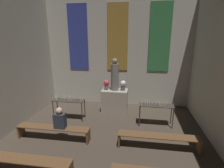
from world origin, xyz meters
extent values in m
cube|color=#B2AD9E|center=(0.00, 10.17, 2.70)|extent=(7.03, 0.12, 5.41)
cube|color=navy|center=(-1.90, 10.09, 3.24)|extent=(0.95, 0.03, 3.03)
cube|color=olive|center=(0.00, 10.09, 3.24)|extent=(0.95, 0.03, 3.03)
cube|color=#33723F|center=(1.90, 10.09, 3.24)|extent=(0.95, 0.03, 3.03)
cube|color=gray|center=(0.00, 9.16, 0.49)|extent=(1.14, 0.69, 0.99)
cylinder|color=slate|center=(0.00, 9.16, 1.57)|extent=(0.34, 0.34, 1.17)
sphere|color=slate|center=(0.00, 9.16, 2.28)|extent=(0.24, 0.24, 0.24)
cylinder|color=#4C5666|center=(-0.37, 9.16, 1.11)|extent=(0.18, 0.18, 0.24)
sphere|color=#DB3342|center=(-0.37, 9.16, 1.31)|extent=(0.24, 0.24, 0.24)
cylinder|color=#4C5666|center=(0.37, 9.16, 1.11)|extent=(0.18, 0.18, 0.24)
sphere|color=silver|center=(0.37, 9.16, 1.31)|extent=(0.24, 0.24, 0.24)
cube|color=#332D28|center=(-1.73, 8.06, 0.81)|extent=(1.26, 0.43, 0.02)
cylinder|color=#332D28|center=(-2.33, 7.88, 0.40)|extent=(0.04, 0.04, 0.80)
cylinder|color=#332D28|center=(-1.13, 7.88, 0.40)|extent=(0.04, 0.04, 0.80)
cylinder|color=#332D28|center=(-2.33, 8.25, 0.40)|extent=(0.04, 0.04, 0.80)
cylinder|color=#332D28|center=(-1.13, 8.25, 0.40)|extent=(0.04, 0.04, 0.80)
cylinder|color=silver|center=(-2.22, 8.01, 0.90)|extent=(0.02, 0.02, 0.17)
sphere|color=#F9CC4C|center=(-2.22, 8.01, 1.00)|extent=(0.02, 0.02, 0.02)
cylinder|color=silver|center=(-1.72, 8.19, 0.87)|extent=(0.02, 0.02, 0.10)
sphere|color=#F9CC4C|center=(-1.72, 8.19, 0.93)|extent=(0.02, 0.02, 0.02)
cylinder|color=silver|center=(-1.71, 8.23, 0.87)|extent=(0.02, 0.02, 0.11)
sphere|color=#F9CC4C|center=(-1.71, 8.23, 0.94)|extent=(0.02, 0.02, 0.02)
cylinder|color=silver|center=(-1.62, 8.04, 0.90)|extent=(0.02, 0.02, 0.17)
sphere|color=#F9CC4C|center=(-1.62, 8.04, 1.00)|extent=(0.02, 0.02, 0.02)
cylinder|color=silver|center=(-1.95, 8.14, 0.90)|extent=(0.02, 0.02, 0.16)
sphere|color=#F9CC4C|center=(-1.95, 8.14, 0.99)|extent=(0.02, 0.02, 0.02)
cylinder|color=silver|center=(-2.29, 8.08, 0.89)|extent=(0.02, 0.02, 0.14)
sphere|color=#F9CC4C|center=(-2.29, 8.08, 0.97)|extent=(0.02, 0.02, 0.02)
cylinder|color=silver|center=(-1.29, 8.24, 0.88)|extent=(0.02, 0.02, 0.12)
sphere|color=#F9CC4C|center=(-1.29, 8.24, 0.95)|extent=(0.02, 0.02, 0.02)
cylinder|color=silver|center=(-2.22, 8.07, 0.87)|extent=(0.02, 0.02, 0.11)
sphere|color=#F9CC4C|center=(-2.22, 8.07, 0.94)|extent=(0.02, 0.02, 0.02)
cylinder|color=silver|center=(-1.68, 8.19, 0.88)|extent=(0.02, 0.02, 0.13)
sphere|color=#F9CC4C|center=(-1.68, 8.19, 0.96)|extent=(0.02, 0.02, 0.02)
cylinder|color=silver|center=(-1.70, 8.16, 0.89)|extent=(0.02, 0.02, 0.14)
sphere|color=#F9CC4C|center=(-1.70, 8.16, 0.97)|extent=(0.02, 0.02, 0.02)
cylinder|color=silver|center=(-1.53, 8.14, 0.89)|extent=(0.02, 0.02, 0.15)
sphere|color=#F9CC4C|center=(-1.53, 8.14, 0.98)|extent=(0.02, 0.02, 0.02)
cylinder|color=silver|center=(-2.08, 8.18, 0.86)|extent=(0.02, 0.02, 0.09)
sphere|color=#F9CC4C|center=(-2.08, 8.18, 0.92)|extent=(0.02, 0.02, 0.02)
cylinder|color=silver|center=(-1.15, 8.08, 0.88)|extent=(0.02, 0.02, 0.13)
sphere|color=#F9CC4C|center=(-1.15, 8.08, 0.96)|extent=(0.02, 0.02, 0.02)
cylinder|color=silver|center=(-1.73, 8.06, 0.90)|extent=(0.02, 0.02, 0.17)
sphere|color=#F9CC4C|center=(-1.73, 8.06, 1.00)|extent=(0.02, 0.02, 0.02)
cylinder|color=silver|center=(-1.92, 8.23, 0.89)|extent=(0.02, 0.02, 0.14)
sphere|color=#F9CC4C|center=(-1.92, 8.23, 0.97)|extent=(0.02, 0.02, 0.02)
cylinder|color=silver|center=(-1.21, 8.04, 0.90)|extent=(0.02, 0.02, 0.17)
sphere|color=#F9CC4C|center=(-1.21, 8.04, 0.99)|extent=(0.02, 0.02, 0.02)
cube|color=#332D28|center=(1.73, 8.06, 0.81)|extent=(1.26, 0.43, 0.02)
cylinder|color=#332D28|center=(1.13, 7.88, 0.40)|extent=(0.04, 0.04, 0.80)
cylinder|color=#332D28|center=(2.33, 7.88, 0.40)|extent=(0.04, 0.04, 0.80)
cylinder|color=#332D28|center=(1.13, 8.25, 0.40)|extent=(0.04, 0.04, 0.80)
cylinder|color=#332D28|center=(2.33, 8.25, 0.40)|extent=(0.04, 0.04, 0.80)
cylinder|color=silver|center=(1.18, 8.18, 0.90)|extent=(0.02, 0.02, 0.17)
sphere|color=#F9CC4C|center=(1.18, 8.18, 1.00)|extent=(0.02, 0.02, 0.02)
cylinder|color=silver|center=(2.00, 7.90, 0.89)|extent=(0.02, 0.02, 0.15)
sphere|color=#F9CC4C|center=(2.00, 7.90, 0.98)|extent=(0.02, 0.02, 0.02)
cylinder|color=silver|center=(1.39, 8.03, 0.89)|extent=(0.02, 0.02, 0.16)
sphere|color=#F9CC4C|center=(1.39, 8.03, 0.98)|extent=(0.02, 0.02, 0.02)
cylinder|color=silver|center=(1.90, 7.89, 0.89)|extent=(0.02, 0.02, 0.15)
sphere|color=#F9CC4C|center=(1.90, 7.89, 0.98)|extent=(0.02, 0.02, 0.02)
cylinder|color=silver|center=(2.32, 7.92, 0.88)|extent=(0.02, 0.02, 0.12)
sphere|color=#F9CC4C|center=(2.32, 7.92, 0.95)|extent=(0.02, 0.02, 0.02)
cylinder|color=silver|center=(1.87, 8.02, 0.90)|extent=(0.02, 0.02, 0.17)
sphere|color=#F9CC4C|center=(1.87, 8.02, 1.00)|extent=(0.02, 0.02, 0.02)
cylinder|color=silver|center=(2.00, 8.10, 0.91)|extent=(0.02, 0.02, 0.18)
sphere|color=#F9CC4C|center=(2.00, 8.10, 1.01)|extent=(0.02, 0.02, 0.02)
cylinder|color=silver|center=(1.69, 8.06, 0.89)|extent=(0.02, 0.02, 0.16)
sphere|color=#F9CC4C|center=(1.69, 8.06, 0.98)|extent=(0.02, 0.02, 0.02)
cylinder|color=silver|center=(1.83, 8.19, 0.88)|extent=(0.02, 0.02, 0.12)
sphere|color=#F9CC4C|center=(1.83, 8.19, 0.95)|extent=(0.02, 0.02, 0.02)
cylinder|color=silver|center=(1.83, 8.06, 0.90)|extent=(0.02, 0.02, 0.17)
sphere|color=#F9CC4C|center=(1.83, 8.06, 0.99)|extent=(0.02, 0.02, 0.02)
cylinder|color=silver|center=(1.47, 7.98, 0.90)|extent=(0.02, 0.02, 0.16)
sphere|color=#F9CC4C|center=(1.47, 7.98, 0.99)|extent=(0.02, 0.02, 0.02)
cylinder|color=silver|center=(1.35, 8.23, 0.88)|extent=(0.02, 0.02, 0.13)
sphere|color=#F9CC4C|center=(1.35, 8.23, 0.96)|extent=(0.02, 0.02, 0.02)
cylinder|color=silver|center=(1.31, 8.00, 0.90)|extent=(0.02, 0.02, 0.18)
sphere|color=#F9CC4C|center=(1.31, 8.00, 1.00)|extent=(0.02, 0.02, 0.02)
cylinder|color=silver|center=(2.13, 8.21, 0.88)|extent=(0.02, 0.02, 0.13)
sphere|color=#F9CC4C|center=(2.13, 8.21, 0.96)|extent=(0.02, 0.02, 0.02)
cylinder|color=silver|center=(1.18, 7.93, 0.87)|extent=(0.02, 0.02, 0.11)
sphere|color=#F9CC4C|center=(1.18, 7.93, 0.94)|extent=(0.02, 0.02, 0.02)
cylinder|color=silver|center=(1.57, 8.12, 0.86)|extent=(0.02, 0.02, 0.09)
sphere|color=#F9CC4C|center=(1.57, 8.12, 0.92)|extent=(0.02, 0.02, 0.02)
cube|color=brown|center=(-1.68, 5.04, 0.43)|extent=(2.41, 0.36, 0.03)
cube|color=brown|center=(-1.68, 6.57, 0.43)|extent=(2.41, 0.36, 0.03)
cube|color=brown|center=(-2.86, 6.57, 0.21)|extent=(0.06, 0.32, 0.42)
cube|color=brown|center=(-0.50, 6.57, 0.21)|extent=(0.06, 0.32, 0.42)
cube|color=brown|center=(1.68, 6.57, 0.43)|extent=(2.41, 0.36, 0.03)
cube|color=brown|center=(0.50, 6.57, 0.21)|extent=(0.06, 0.32, 0.42)
cube|color=brown|center=(2.86, 6.57, 0.21)|extent=(0.06, 0.32, 0.42)
cube|color=#282D38|center=(-1.42, 6.57, 0.69)|extent=(0.36, 0.24, 0.49)
sphere|color=tan|center=(-1.42, 6.57, 1.04)|extent=(0.21, 0.21, 0.21)
camera|label=1|loc=(0.99, 1.80, 3.31)|focal=28.00mm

